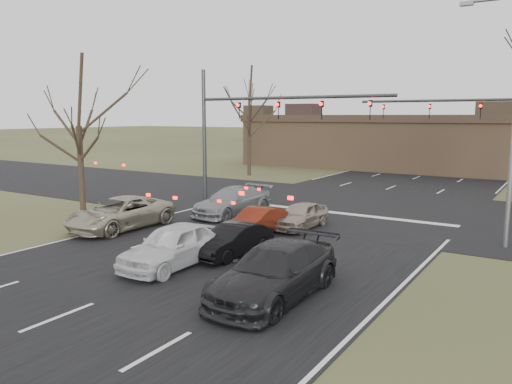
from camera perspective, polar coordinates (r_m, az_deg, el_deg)
ground at (r=16.81m, az=-10.43°, el=-9.49°), size 360.00×360.00×0.00m
road_main at (r=72.67m, az=23.67°, el=3.87°), size 14.00×300.00×0.02m
road_cross at (r=29.28m, az=9.89°, el=-1.64°), size 200.00×14.00×0.02m
building at (r=50.52m, az=22.22°, el=5.18°), size 42.40×10.40×5.30m
mast_arm_near at (r=29.48m, az=-0.91°, el=8.44°), size 12.12×0.24×8.00m
mast_arm_far at (r=34.98m, az=24.78°, el=7.60°), size 11.12×0.24×8.00m
streetlight_right_near at (r=21.76m, az=27.11°, el=8.76°), size 2.34×0.25×10.00m
tree_left_near at (r=28.58m, az=-19.80°, el=10.93°), size 5.10×5.10×8.50m
tree_left_far at (r=43.83m, az=-0.81°, el=11.50°), size 5.70×5.70×9.50m
car_silver_suv at (r=23.93m, az=-15.25°, el=-2.37°), size 2.47×5.31×1.47m
car_white_sedan at (r=17.65m, az=-9.44°, el=-6.05°), size 1.88×4.44×1.50m
car_black_hatch at (r=18.74m, az=-2.64°, el=-5.53°), size 1.55×3.72×1.20m
car_charcoal_sedan at (r=14.53m, az=2.16°, el=-9.10°), size 2.18×5.30×1.53m
car_grey_ahead at (r=26.38m, az=-2.69°, el=-1.07°), size 2.49×5.20×1.46m
car_red_ahead at (r=21.96m, az=0.17°, el=-3.40°), size 1.41×3.69×1.20m
car_silver_ahead at (r=23.35m, az=5.13°, el=-2.66°), size 1.52×3.67×1.24m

